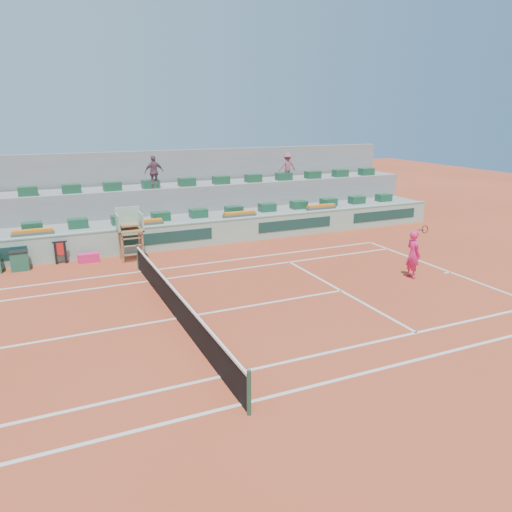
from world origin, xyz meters
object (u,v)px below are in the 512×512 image
at_px(umpire_chair, 129,227).
at_px(tennis_player, 413,254).
at_px(player_bag, 88,258).
at_px(drink_cooler_a, 20,260).

bearing_deg(umpire_chair, tennis_player, -36.46).
height_order(player_bag, umpire_chair, umpire_chair).
bearing_deg(player_bag, tennis_player, -33.19).
bearing_deg(drink_cooler_a, player_bag, -0.22).
bearing_deg(drink_cooler_a, tennis_player, -27.89).
distance_m(umpire_chair, tennis_player, 12.35).
relative_size(umpire_chair, drink_cooler_a, 2.86).
bearing_deg(player_bag, drink_cooler_a, 179.78).
relative_size(umpire_chair, tennis_player, 1.05).
xyz_separation_m(drink_cooler_a, tennis_player, (14.57, -7.71, 0.56)).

